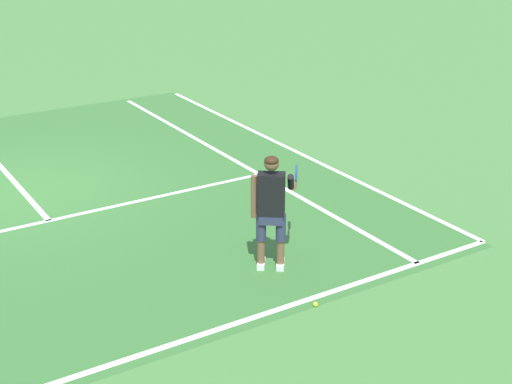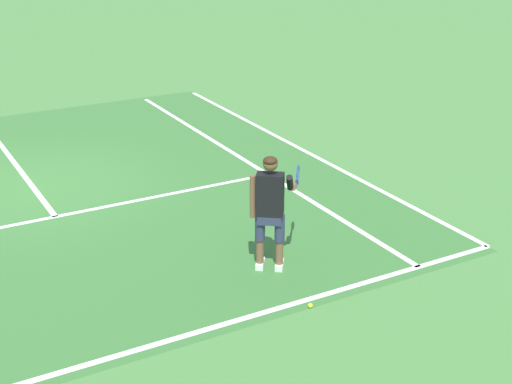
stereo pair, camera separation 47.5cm
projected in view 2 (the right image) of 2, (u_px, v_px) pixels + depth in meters
ground_plane at (32, 186)px, 13.73m from camera, size 80.00×80.00×0.00m
court_inner_surface at (40, 197)px, 13.27m from camera, size 10.98×11.16×0.00m
line_baseline at (153, 345)px, 8.92m from camera, size 10.98×0.10×0.01m
line_service at (55, 217)px, 12.44m from camera, size 8.23×0.10×0.01m
line_centre_service at (13, 161)px, 15.03m from camera, size 0.10×6.40×0.01m
line_singles_right at (243, 159)px, 15.13m from camera, size 0.10×10.76×0.01m
line_doubles_right at (300, 148)px, 15.75m from camera, size 0.10×10.76×0.01m
tennis_player at (271, 205)px, 10.40m from camera, size 1.10×0.84×1.71m
tennis_ball_near_feet at (310, 306)px, 9.71m from camera, size 0.07×0.07×0.07m
tennis_ball_by_baseline at (262, 253)px, 11.12m from camera, size 0.07×0.07×0.07m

